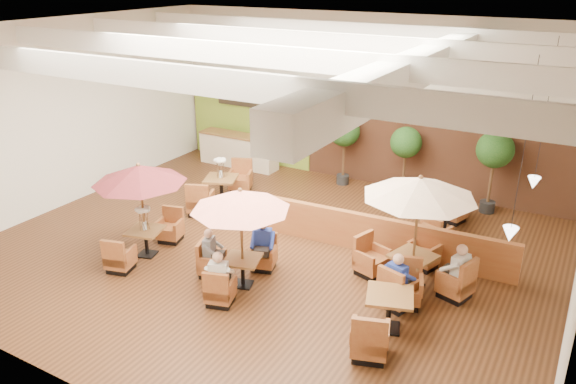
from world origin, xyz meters
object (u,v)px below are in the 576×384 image
Objects in this scene: topiary_2 at (495,153)px; diner_1 at (263,240)px; diner_2 at (211,248)px; diner_3 at (399,275)px; table_1 at (239,216)px; diner_4 at (458,266)px; topiary_1 at (406,145)px; table_0 at (140,186)px; service_counter at (239,150)px; diner_0 at (219,273)px; table_2 at (418,212)px; table_4 at (389,312)px; topiary_0 at (344,134)px; table_5 at (445,222)px; table_3 at (221,187)px; booth_divider at (370,234)px.

diner_1 is at bearing -122.83° from topiary_2.
diner_2 is 0.89× the size of diner_3.
table_1 is 3.66m from diner_3.
table_1 reaches higher than diner_4.
topiary_1 reaches higher than diner_1.
table_0 is at bearing -121.30° from topiary_1.
service_counter is 10.09m from diner_3.
table_2 is at bearing 17.43° from diner_0.
topiary_0 reaches higher than table_4.
topiary_2 reaches higher than table_5.
table_0 is 1.08× the size of topiary_0.
table_5 is 6.48m from diner_2.
diner_0 is (-3.47, -0.94, 0.38)m from table_4.
topiary_0 is (2.58, 3.33, 1.23)m from table_3.
table_0 is 3.98m from table_3.
diner_1 is 3.35m from diner_3.
table_3 reaches higher than diner_3.
table_5 is 3.18× the size of diner_1.
table_4 is at bearing -15.51° from table_1.
table_1 is 0.95× the size of table_5.
table_4 reaches higher than booth_divider.
diner_2 is (-4.86, -7.05, -1.11)m from topiary_2.
diner_0 is at bearing -84.77° from topiary_0.
topiary_2 is at bearing 67.62° from table_4.
diner_3 is at bearing -71.99° from topiary_1.
table_1 is 1.30m from diner_2.
booth_divider is at bearing 16.42° from table_0.
diner_3 is at bearing -36.09° from service_counter.
table_0 reaches higher than service_counter.
diner_3 is at bearing -72.22° from table_5.
topiary_1 is (4.29, 7.05, -0.19)m from table_0.
topiary_1 is 6.39m from diner_1.
topiary_0 is 2.71× the size of diner_4.
table_2 reaches higher than diner_1.
diner_0 is at bearing -31.94° from table_0.
topiary_1 is 6.52m from diner_3.
diner_3 is (2.00, -6.14, -0.90)m from topiary_1.
topiary_0 reaches higher than booth_divider.
diner_3 is (-0.63, -6.14, -1.08)m from topiary_2.
diner_4 is at bearing -28.45° from service_counter.
table_3 is 6.71m from table_5.
service_counter is 1.21× the size of topiary_2.
service_counter is 4.24m from topiary_0.
diner_2 is at bearing -138.30° from table_2.
table_2 is at bearing -39.72° from booth_divider.
table_2 reaches higher than diner_4.
topiary_1 is 2.73× the size of diner_0.
service_counter is at bearing 108.14° from table_1.
diner_1 is (0.05, 0.88, -0.98)m from table_1.
table_0 is at bearing -74.74° from service_counter.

